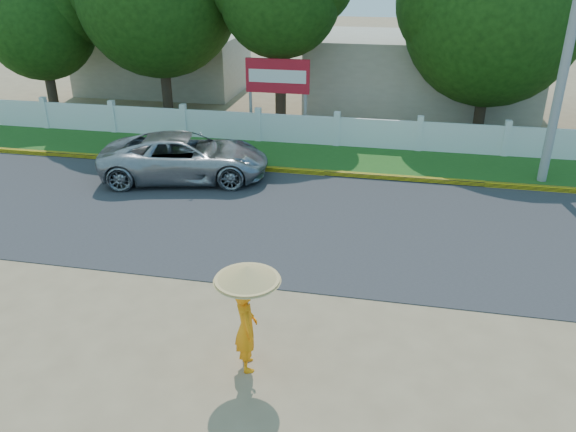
% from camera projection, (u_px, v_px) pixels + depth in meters
% --- Properties ---
extents(ground, '(120.00, 120.00, 0.00)m').
position_uv_depth(ground, '(268.00, 317.00, 11.14)').
color(ground, '#9E8460').
rests_on(ground, ground).
extents(road, '(60.00, 7.00, 0.02)m').
position_uv_depth(road, '(306.00, 221.00, 15.14)').
color(road, '#38383A').
rests_on(road, ground).
extents(grass_verge, '(60.00, 3.50, 0.03)m').
position_uv_depth(grass_verge, '(331.00, 158.00, 19.80)').
color(grass_verge, '#2D601E').
rests_on(grass_verge, ground).
extents(curb, '(40.00, 0.18, 0.16)m').
position_uv_depth(curb, '(325.00, 173.00, 18.26)').
color(curb, yellow).
rests_on(curb, ground).
extents(fence, '(40.00, 0.10, 1.10)m').
position_uv_depth(fence, '(337.00, 132.00, 20.86)').
color(fence, silver).
rests_on(fence, ground).
extents(building_near, '(10.00, 6.00, 3.20)m').
position_uv_depth(building_near, '(420.00, 72.00, 25.92)').
color(building_near, '#B7AD99').
rests_on(building_near, ground).
extents(building_far, '(8.00, 5.00, 2.80)m').
position_uv_depth(building_far, '(164.00, 63.00, 29.21)').
color(building_far, '#B7AD99').
rests_on(building_far, ground).
extents(utility_pole, '(0.28, 0.28, 8.18)m').
position_uv_depth(utility_pole, '(568.00, 48.00, 16.09)').
color(utility_pole, gray).
rests_on(utility_pole, ground).
extents(vehicle, '(5.63, 3.50, 1.45)m').
position_uv_depth(vehicle, '(185.00, 157.00, 17.74)').
color(vehicle, '#999CA0').
rests_on(vehicle, ground).
extents(monk_with_parasol, '(1.11, 1.11, 2.02)m').
position_uv_depth(monk_with_parasol, '(246.00, 303.00, 9.26)').
color(monk_with_parasol, orange).
rests_on(monk_with_parasol, ground).
extents(billboard, '(2.50, 0.13, 2.95)m').
position_uv_depth(billboard, '(278.00, 80.00, 21.60)').
color(billboard, gray).
rests_on(billboard, ground).
extents(tree_row, '(33.24, 7.72, 9.04)m').
position_uv_depth(tree_row, '(403.00, 1.00, 21.57)').
color(tree_row, '#473828').
rests_on(tree_row, ground).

